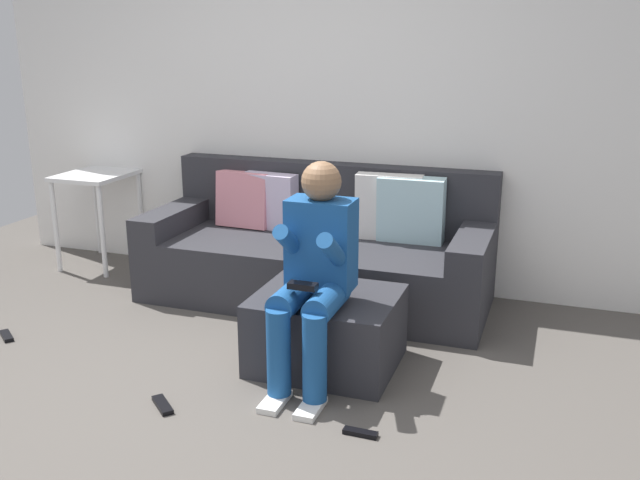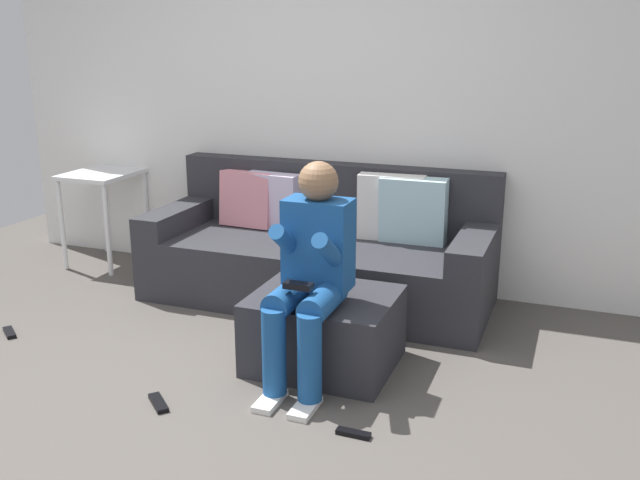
% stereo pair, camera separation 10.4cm
% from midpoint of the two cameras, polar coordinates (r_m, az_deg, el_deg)
% --- Properties ---
extents(ground_plane, '(6.45, 6.45, 0.00)m').
position_cam_midpoint_polar(ground_plane, '(3.45, -12.40, -13.96)').
color(ground_plane, '#544F49').
extents(wall_back, '(4.96, 0.10, 2.42)m').
position_cam_midpoint_polar(wall_back, '(4.98, 0.74, 10.48)').
color(wall_back, white).
rests_on(wall_back, ground_plane).
extents(couch_sectional, '(2.27, 0.89, 0.87)m').
position_cam_midpoint_polar(couch_sectional, '(4.72, 0.70, -1.00)').
color(couch_sectional, '#2D2D33').
rests_on(couch_sectional, ground_plane).
extents(ottoman, '(0.74, 0.62, 0.40)m').
position_cam_midpoint_polar(ottoman, '(3.79, 1.14, -7.28)').
color(ottoman, '#2D2D33').
rests_on(ottoman, ground_plane).
extents(person_seated, '(0.33, 0.63, 1.12)m').
position_cam_midpoint_polar(person_seated, '(3.48, 0.07, -2.38)').
color(person_seated, '#194C8C').
rests_on(person_seated, ground_plane).
extents(side_table, '(0.47, 0.56, 0.72)m').
position_cam_midpoint_polar(side_table, '(5.60, -16.62, 4.00)').
color(side_table, white).
rests_on(side_table, ground_plane).
extents(remote_near_ottoman, '(0.16, 0.05, 0.02)m').
position_cam_midpoint_polar(remote_near_ottoman, '(3.25, 3.66, -15.32)').
color(remote_near_ottoman, black).
rests_on(remote_near_ottoman, ground_plane).
extents(remote_by_storage_bin, '(0.17, 0.16, 0.02)m').
position_cam_midpoint_polar(remote_by_storage_bin, '(3.55, -12.08, -12.74)').
color(remote_by_storage_bin, black).
rests_on(remote_by_storage_bin, ground_plane).
extents(remote_under_side_table, '(0.16, 0.14, 0.02)m').
position_cam_midpoint_polar(remote_under_side_table, '(4.59, -23.19, -6.88)').
color(remote_under_side_table, black).
rests_on(remote_under_side_table, ground_plane).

